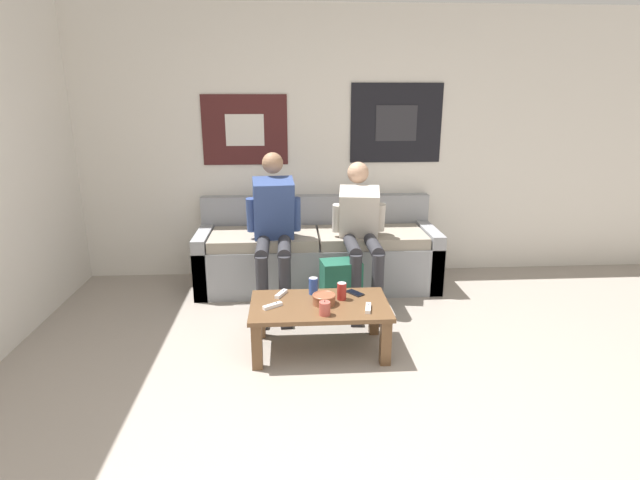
{
  "coord_description": "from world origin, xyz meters",
  "views": [
    {
      "loc": [
        -0.31,
        -1.91,
        1.75
      ],
      "look_at": [
        -0.08,
        1.74,
        0.68
      ],
      "focal_mm": 28.0,
      "sensor_mm": 36.0,
      "label": 1
    }
  ],
  "objects": [
    {
      "name": "coffee_table",
      "position": [
        -0.11,
        1.29,
        0.29
      ],
      "size": [
        0.96,
        0.56,
        0.35
      ],
      "color": "brown",
      "rests_on": "ground_plane"
    },
    {
      "name": "game_controller_near_left",
      "position": [
        -0.38,
        1.46,
        0.36
      ],
      "size": [
        0.09,
        0.14,
        0.03
      ],
      "color": "white",
      "rests_on": "coffee_table"
    },
    {
      "name": "drink_can_red",
      "position": [
        0.05,
        1.36,
        0.41
      ],
      "size": [
        0.07,
        0.07,
        0.12
      ],
      "color": "maroon",
      "rests_on": "coffee_table"
    },
    {
      "name": "cell_phone",
      "position": [
        0.16,
        1.46,
        0.36
      ],
      "size": [
        0.13,
        0.15,
        0.01
      ],
      "color": "black",
      "rests_on": "coffee_table"
    },
    {
      "name": "backpack",
      "position": [
        0.1,
        1.87,
        0.22
      ],
      "size": [
        0.34,
        0.28,
        0.46
      ],
      "color": "#1E5642",
      "rests_on": "ground_plane"
    },
    {
      "name": "person_seated_teen",
      "position": [
        0.3,
        2.19,
        0.65
      ],
      "size": [
        0.47,
        0.91,
        1.19
      ],
      "color": "#2D2D33",
      "rests_on": "ground_plane"
    },
    {
      "name": "ceramic_bowl",
      "position": [
        -0.08,
        1.29,
        0.39
      ],
      "size": [
        0.16,
        0.16,
        0.07
      ],
      "color": "brown",
      "rests_on": "coffee_table"
    },
    {
      "name": "game_controller_near_right",
      "position": [
        -0.43,
        1.25,
        0.36
      ],
      "size": [
        0.14,
        0.11,
        0.03
      ],
      "color": "white",
      "rests_on": "coffee_table"
    },
    {
      "name": "wall_back",
      "position": [
        0.0,
        2.96,
        1.28
      ],
      "size": [
        10.0,
        0.07,
        2.55
      ],
      "color": "silver",
      "rests_on": "ground_plane"
    },
    {
      "name": "drink_can_blue",
      "position": [
        -0.14,
        1.48,
        0.41
      ],
      "size": [
        0.07,
        0.07,
        0.12
      ],
      "color": "#28479E",
      "rests_on": "coffee_table"
    },
    {
      "name": "person_seated_adult",
      "position": [
        -0.44,
        2.19,
        0.7
      ],
      "size": [
        0.47,
        0.87,
        1.28
      ],
      "color": "#2D2D33",
      "rests_on": "ground_plane"
    },
    {
      "name": "pillar_candle",
      "position": [
        -0.09,
        1.11,
        0.4
      ],
      "size": [
        0.07,
        0.07,
        0.1
      ],
      "color": "#B24C42",
      "rests_on": "coffee_table"
    },
    {
      "name": "game_controller_far_center",
      "position": [
        0.21,
        1.17,
        0.36
      ],
      "size": [
        0.06,
        0.15,
        0.03
      ],
      "color": "white",
      "rests_on": "coffee_table"
    },
    {
      "name": "couch",
      "position": [
        -0.05,
        2.58,
        0.29
      ],
      "size": [
        2.22,
        0.75,
        0.81
      ],
      "color": "gray",
      "rests_on": "ground_plane"
    }
  ]
}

